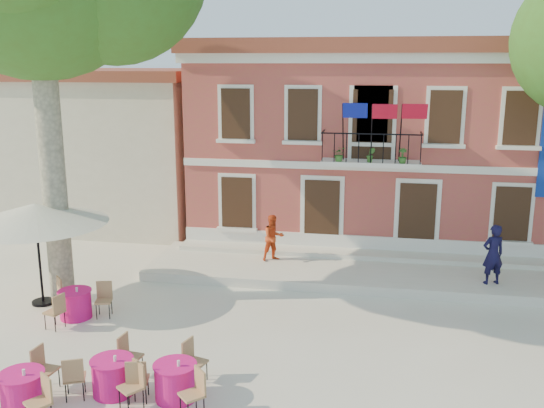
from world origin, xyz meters
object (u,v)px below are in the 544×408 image
(pedestrian_navy, at_px, (493,254))
(cafe_table_1, at_px, (175,380))
(patio_umbrella, at_px, (35,214))
(pedestrian_orange, at_px, (273,238))
(cafe_table_0, at_px, (113,375))
(cafe_table_2, at_px, (22,389))
(cafe_table_3, at_px, (75,303))

(pedestrian_navy, relative_size, cafe_table_1, 1.00)
(patio_umbrella, height_order, cafe_table_1, patio_umbrella)
(pedestrian_navy, bearing_deg, pedestrian_orange, -29.33)
(pedestrian_navy, bearing_deg, cafe_table_0, 19.01)
(pedestrian_orange, bearing_deg, patio_umbrella, 179.73)
(pedestrian_orange, xyz_separation_m, cafe_table_1, (-0.56, -8.21, -0.64))
(patio_umbrella, xyz_separation_m, cafe_table_2, (2.53, -5.01, -2.21))
(cafe_table_3, bearing_deg, cafe_table_1, -40.31)
(cafe_table_2, height_order, cafe_table_3, same)
(cafe_table_3, bearing_deg, cafe_table_2, -75.26)
(cafe_table_2, bearing_deg, cafe_table_1, 17.24)
(patio_umbrella, distance_m, cafe_table_1, 7.14)
(cafe_table_1, relative_size, cafe_table_3, 1.00)
(cafe_table_2, bearing_deg, cafe_table_0, 29.27)
(patio_umbrella, height_order, cafe_table_0, patio_umbrella)
(cafe_table_0, height_order, cafe_table_1, same)
(patio_umbrella, relative_size, pedestrian_navy, 2.17)
(patio_umbrella, bearing_deg, cafe_table_1, -37.42)
(cafe_table_0, height_order, cafe_table_2, same)
(cafe_table_0, bearing_deg, pedestrian_orange, 76.97)
(pedestrian_navy, xyz_separation_m, cafe_table_3, (-11.29, -3.85, -0.78))
(patio_umbrella, bearing_deg, cafe_table_0, -45.83)
(cafe_table_1, bearing_deg, pedestrian_navy, 44.66)
(pedestrian_orange, bearing_deg, cafe_table_2, -145.37)
(cafe_table_2, bearing_deg, patio_umbrella, 116.80)
(pedestrian_orange, xyz_separation_m, cafe_table_2, (-3.42, -9.10, -0.64))
(cafe_table_1, bearing_deg, cafe_table_3, 139.69)
(cafe_table_2, distance_m, cafe_table_3, 4.41)
(patio_umbrella, xyz_separation_m, pedestrian_navy, (12.70, 3.10, -1.43))
(pedestrian_navy, distance_m, cafe_table_0, 11.33)
(pedestrian_orange, relative_size, cafe_table_0, 0.83)
(patio_umbrella, height_order, cafe_table_2, patio_umbrella)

